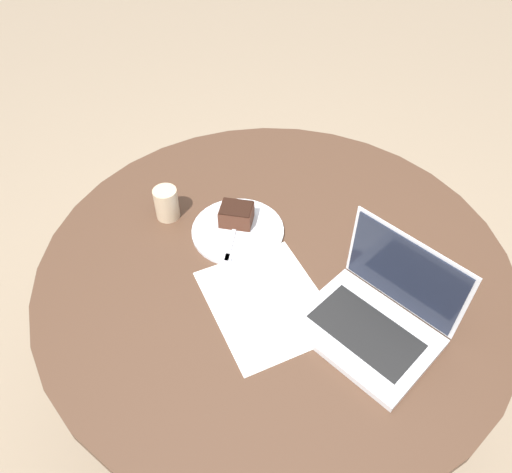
{
  "coord_description": "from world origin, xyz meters",
  "views": [
    {
      "loc": [
        -0.91,
        0.09,
        1.79
      ],
      "look_at": [
        0.06,
        0.05,
        0.79
      ],
      "focal_mm": 35.0,
      "sensor_mm": 36.0,
      "label": 1
    }
  ],
  "objects": [
    {
      "name": "ground_plane",
      "position": [
        0.0,
        0.0,
        0.0
      ],
      "size": [
        12.0,
        12.0,
        0.0
      ],
      "primitive_type": "plane",
      "color": "gray"
    },
    {
      "name": "dining_table",
      "position": [
        0.0,
        0.0,
        0.64
      ],
      "size": [
        1.3,
        1.3,
        0.75
      ],
      "color": "#4C3323",
      "rests_on": "ground_plane"
    },
    {
      "name": "paper_document",
      "position": [
        -0.14,
        0.03,
        0.76
      ],
      "size": [
        0.42,
        0.39,
        0.0
      ],
      "rotation": [
        0.0,
        0.0,
        0.39
      ],
      "color": "white",
      "rests_on": "dining_table"
    },
    {
      "name": "plate",
      "position": [
        0.12,
        0.1,
        0.76
      ],
      "size": [
        0.27,
        0.27,
        0.01
      ],
      "color": "silver",
      "rests_on": "dining_table"
    },
    {
      "name": "cake_slice",
      "position": [
        0.15,
        0.1,
        0.8
      ],
      "size": [
        0.09,
        0.11,
        0.06
      ],
      "rotation": [
        0.0,
        0.0,
        1.35
      ],
      "color": "#472619",
      "rests_on": "plate"
    },
    {
      "name": "fork",
      "position": [
        0.06,
        0.12,
        0.77
      ],
      "size": [
        0.17,
        0.05,
        0.0
      ],
      "rotation": [
        0.0,
        0.0,
        2.95
      ],
      "color": "silver",
      "rests_on": "plate"
    },
    {
      "name": "coffee_glass",
      "position": [
        0.2,
        0.31,
        0.8
      ],
      "size": [
        0.07,
        0.07,
        0.1
      ],
      "color": "#C6AD89",
      "rests_on": "dining_table"
    },
    {
      "name": "laptop",
      "position": [
        -0.22,
        -0.23,
        0.8
      ],
      "size": [
        0.4,
        0.4,
        0.24
      ],
      "rotation": [
        0.0,
        0.0,
        7.03
      ],
      "color": "silver",
      "rests_on": "dining_table"
    }
  ]
}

